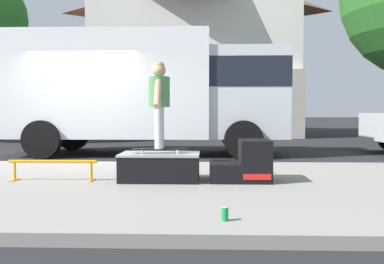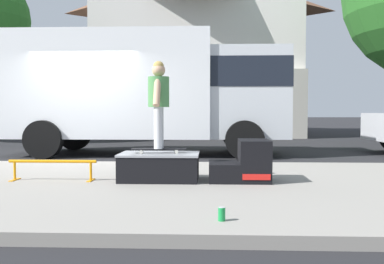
% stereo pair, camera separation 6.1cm
% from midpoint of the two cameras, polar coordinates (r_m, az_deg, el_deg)
% --- Properties ---
extents(ground_plane, '(140.00, 140.00, 0.00)m').
position_cam_midpoint_polar(ground_plane, '(9.48, -16.00, -4.09)').
color(ground_plane, black).
extents(sidewalk_slab, '(50.00, 5.00, 0.12)m').
position_cam_midpoint_polar(sidewalk_slab, '(6.71, -23.99, -6.51)').
color(sidewalk_slab, gray).
rests_on(sidewalk_slab, ground).
extents(skate_box, '(1.13, 0.74, 0.39)m').
position_cam_midpoint_polar(skate_box, '(6.27, -4.49, -4.43)').
color(skate_box, black).
rests_on(skate_box, sidewalk_slab).
extents(kicker_ramp, '(0.85, 0.69, 0.58)m').
position_cam_midpoint_polar(kicker_ramp, '(6.25, 6.72, -4.16)').
color(kicker_ramp, black).
rests_on(kicker_ramp, sidewalk_slab).
extents(grind_rail, '(1.27, 0.28, 0.30)m').
position_cam_midpoint_polar(grind_rail, '(6.54, -18.05, -4.19)').
color(grind_rail, orange).
rests_on(grind_rail, sidewalk_slab).
extents(skateboard, '(0.80, 0.29, 0.07)m').
position_cam_midpoint_polar(skateboard, '(6.26, -4.57, -2.26)').
color(skateboard, black).
rests_on(skateboard, skate_box).
extents(skater_kid, '(0.30, 0.64, 1.25)m').
position_cam_midpoint_polar(skater_kid, '(6.24, -4.60, 4.58)').
color(skater_kid, silver).
rests_on(skater_kid, skateboard).
extents(soda_can, '(0.07, 0.07, 0.13)m').
position_cam_midpoint_polar(soda_can, '(4.01, 3.88, -10.67)').
color(soda_can, '#198C3F').
rests_on(soda_can, sidewalk_slab).
extents(box_truck, '(6.91, 2.63, 3.05)m').
position_cam_midpoint_polar(box_truck, '(11.27, -5.77, 5.74)').
color(box_truck, white).
rests_on(box_truck, ground).
extents(house_behind, '(9.54, 8.22, 8.40)m').
position_cam_midpoint_polar(house_behind, '(21.93, 0.41, 10.97)').
color(house_behind, silver).
rests_on(house_behind, ground).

